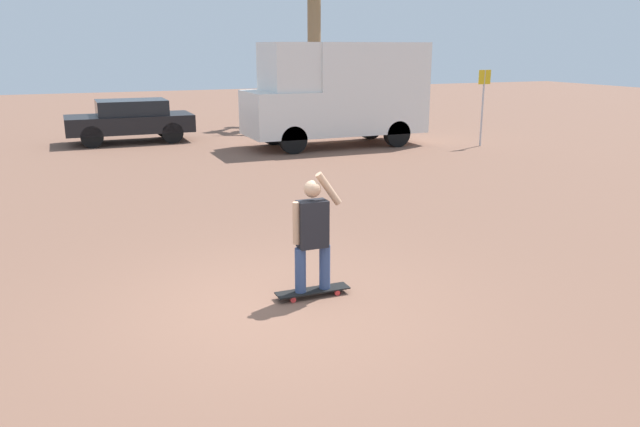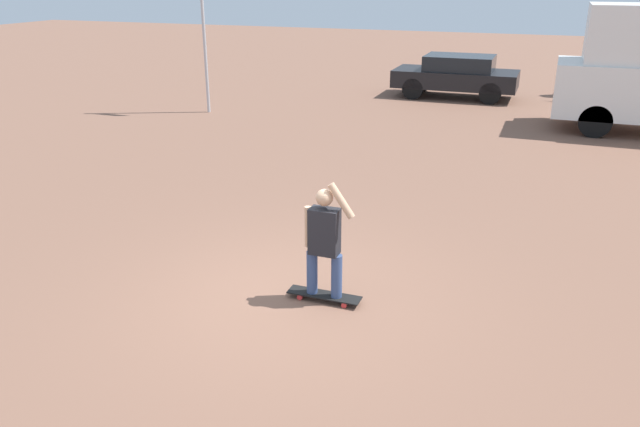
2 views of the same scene
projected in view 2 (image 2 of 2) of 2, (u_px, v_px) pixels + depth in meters
ground_plane at (285, 298)px, 8.11m from camera, size 80.00×80.00×0.00m
skateboard at (324, 295)px, 8.02m from camera, size 0.96×0.23×0.09m
person_skateboarder at (324, 237)px, 7.73m from camera, size 0.65×0.22×1.53m
parked_car_black at (456, 75)px, 20.87m from camera, size 4.05×1.82×1.40m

